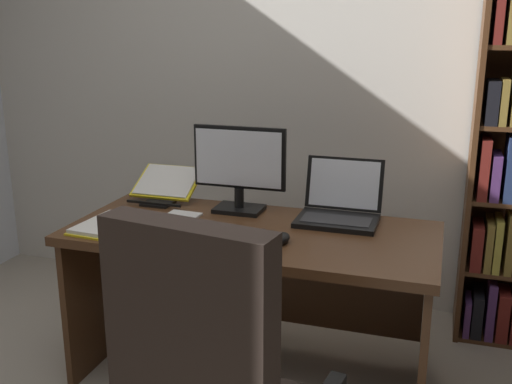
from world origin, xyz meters
TOP-DOWN VIEW (x-y plane):
  - wall_back at (0.00, 1.90)m, footprint 4.64×0.12m
  - desk at (0.02, 0.97)m, footprint 1.55×0.71m
  - monitor at (-0.12, 1.12)m, footprint 0.44×0.16m
  - laptop at (0.35, 1.13)m, footprint 0.35×0.32m
  - keyboard at (-0.12, 0.77)m, footprint 0.42×0.15m
  - computer_mouse at (0.18, 0.77)m, footprint 0.06×0.10m
  - reading_stand_with_book at (-0.53, 1.19)m, footprint 0.31×0.28m
  - open_binder at (-0.47, 0.72)m, footprint 0.44×0.35m
  - notepad at (-0.34, 0.91)m, footprint 0.16×0.22m
  - pen at (-0.32, 0.91)m, footprint 0.14×0.01m

SIDE VIEW (x-z plane):
  - desk at x=0.02m, z-range 0.16..0.88m
  - notepad at x=-0.34m, z-range 0.72..0.73m
  - open_binder at x=-0.47m, z-range 0.72..0.74m
  - keyboard at x=-0.12m, z-range 0.72..0.74m
  - pen at x=-0.32m, z-range 0.73..0.74m
  - computer_mouse at x=0.18m, z-range 0.72..0.76m
  - laptop at x=0.35m, z-range 0.64..0.90m
  - reading_stand_with_book at x=-0.53m, z-range 0.72..0.87m
  - monitor at x=-0.12m, z-range 0.71..1.11m
  - wall_back at x=0.00m, z-range 0.00..2.82m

